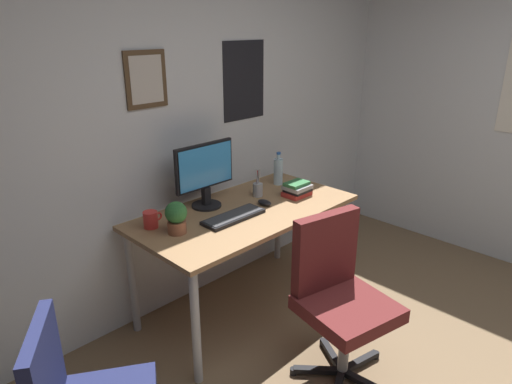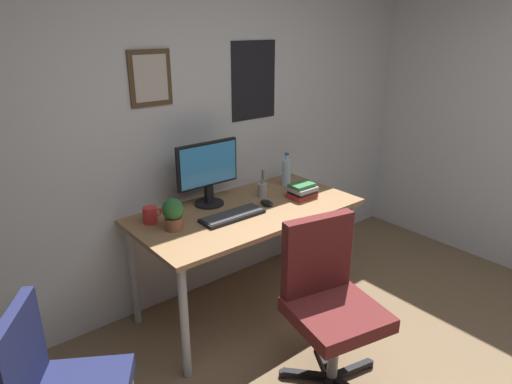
{
  "view_description": "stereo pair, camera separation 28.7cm",
  "coord_description": "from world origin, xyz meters",
  "px_view_note": "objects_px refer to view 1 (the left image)",
  "views": [
    {
      "loc": [
        -1.82,
        -0.31,
        1.92
      ],
      "look_at": [
        0.09,
        1.58,
        0.91
      ],
      "focal_mm": 31.64,
      "sensor_mm": 36.0,
      "label": 1
    },
    {
      "loc": [
        -1.61,
        -0.5,
        1.92
      ],
      "look_at": [
        0.09,
        1.58,
        0.91
      ],
      "focal_mm": 31.64,
      "sensor_mm": 36.0,
      "label": 2
    }
  ],
  "objects_px": {
    "coffee_mug_near": "(151,219)",
    "pen_cup": "(258,189)",
    "computer_mouse": "(265,203)",
    "book_stack_left": "(297,189)",
    "potted_plant": "(176,216)",
    "water_bottle": "(278,171)",
    "keyboard": "(234,217)",
    "monitor": "(205,172)",
    "office_chair": "(338,291)"
  },
  "relations": [
    {
      "from": "computer_mouse",
      "to": "pen_cup",
      "type": "relative_size",
      "value": 0.55
    },
    {
      "from": "potted_plant",
      "to": "office_chair",
      "type": "bearing_deg",
      "value": -61.62
    },
    {
      "from": "office_chair",
      "to": "book_stack_left",
      "type": "bearing_deg",
      "value": 55.1
    },
    {
      "from": "water_bottle",
      "to": "coffee_mug_near",
      "type": "bearing_deg",
      "value": 178.98
    },
    {
      "from": "computer_mouse",
      "to": "coffee_mug_near",
      "type": "distance_m",
      "value": 0.78
    },
    {
      "from": "computer_mouse",
      "to": "potted_plant",
      "type": "bearing_deg",
      "value": 174.27
    },
    {
      "from": "keyboard",
      "to": "coffee_mug_near",
      "type": "distance_m",
      "value": 0.51
    },
    {
      "from": "computer_mouse",
      "to": "potted_plant",
      "type": "relative_size",
      "value": 0.56
    },
    {
      "from": "water_bottle",
      "to": "book_stack_left",
      "type": "xyz_separation_m",
      "value": [
        -0.09,
        -0.26,
        -0.06
      ]
    },
    {
      "from": "book_stack_left",
      "to": "computer_mouse",
      "type": "bearing_deg",
      "value": 171.62
    },
    {
      "from": "water_bottle",
      "to": "keyboard",
      "type": "bearing_deg",
      "value": -160.79
    },
    {
      "from": "monitor",
      "to": "keyboard",
      "type": "xyz_separation_m",
      "value": [
        -0.01,
        -0.28,
        -0.23
      ]
    },
    {
      "from": "potted_plant",
      "to": "coffee_mug_near",
      "type": "bearing_deg",
      "value": 110.4
    },
    {
      "from": "keyboard",
      "to": "office_chair",
      "type": "bearing_deg",
      "value": -83.96
    },
    {
      "from": "office_chair",
      "to": "coffee_mug_near",
      "type": "bearing_deg",
      "value": 117.09
    },
    {
      "from": "potted_plant",
      "to": "water_bottle",
      "type": "bearing_deg",
      "value": 8.25
    },
    {
      "from": "potted_plant",
      "to": "keyboard",
      "type": "bearing_deg",
      "value": -12.68
    },
    {
      "from": "computer_mouse",
      "to": "pen_cup",
      "type": "distance_m",
      "value": 0.18
    },
    {
      "from": "book_stack_left",
      "to": "monitor",
      "type": "bearing_deg",
      "value": 152.09
    },
    {
      "from": "coffee_mug_near",
      "to": "office_chair",
      "type": "bearing_deg",
      "value": -62.91
    },
    {
      "from": "water_bottle",
      "to": "coffee_mug_near",
      "type": "height_order",
      "value": "water_bottle"
    },
    {
      "from": "keyboard",
      "to": "water_bottle",
      "type": "distance_m",
      "value": 0.73
    },
    {
      "from": "coffee_mug_near",
      "to": "pen_cup",
      "type": "distance_m",
      "value": 0.83
    },
    {
      "from": "water_bottle",
      "to": "potted_plant",
      "type": "height_order",
      "value": "water_bottle"
    },
    {
      "from": "water_bottle",
      "to": "potted_plant",
      "type": "xyz_separation_m",
      "value": [
        -1.06,
        -0.15,
        -0.0
      ]
    },
    {
      "from": "coffee_mug_near",
      "to": "book_stack_left",
      "type": "distance_m",
      "value": 1.07
    },
    {
      "from": "pen_cup",
      "to": "book_stack_left",
      "type": "height_order",
      "value": "pen_cup"
    },
    {
      "from": "monitor",
      "to": "water_bottle",
      "type": "distance_m",
      "value": 0.69
    },
    {
      "from": "potted_plant",
      "to": "pen_cup",
      "type": "bearing_deg",
      "value": 6.31
    },
    {
      "from": "book_stack_left",
      "to": "office_chair",
      "type": "bearing_deg",
      "value": -124.9
    },
    {
      "from": "pen_cup",
      "to": "book_stack_left",
      "type": "bearing_deg",
      "value": -44.13
    },
    {
      "from": "coffee_mug_near",
      "to": "keyboard",
      "type": "bearing_deg",
      "value": -30.37
    },
    {
      "from": "keyboard",
      "to": "computer_mouse",
      "type": "bearing_deg",
      "value": 3.17
    },
    {
      "from": "office_chair",
      "to": "pen_cup",
      "type": "distance_m",
      "value": 1.02
    },
    {
      "from": "water_bottle",
      "to": "pen_cup",
      "type": "xyz_separation_m",
      "value": [
        -0.29,
        -0.07,
        -0.05
      ]
    },
    {
      "from": "keyboard",
      "to": "book_stack_left",
      "type": "height_order",
      "value": "book_stack_left"
    },
    {
      "from": "keyboard",
      "to": "book_stack_left",
      "type": "distance_m",
      "value": 0.59
    },
    {
      "from": "keyboard",
      "to": "book_stack_left",
      "type": "bearing_deg",
      "value": -2.55
    },
    {
      "from": "water_bottle",
      "to": "monitor",
      "type": "bearing_deg",
      "value": 176.22
    },
    {
      "from": "coffee_mug_near",
      "to": "pen_cup",
      "type": "height_order",
      "value": "pen_cup"
    },
    {
      "from": "keyboard",
      "to": "book_stack_left",
      "type": "relative_size",
      "value": 2.28
    },
    {
      "from": "office_chair",
      "to": "monitor",
      "type": "relative_size",
      "value": 2.07
    },
    {
      "from": "potted_plant",
      "to": "book_stack_left",
      "type": "relative_size",
      "value": 1.03
    },
    {
      "from": "coffee_mug_near",
      "to": "pen_cup",
      "type": "xyz_separation_m",
      "value": [
        0.83,
        -0.09,
        0.0
      ]
    },
    {
      "from": "computer_mouse",
      "to": "book_stack_left",
      "type": "bearing_deg",
      "value": -8.38
    },
    {
      "from": "keyboard",
      "to": "potted_plant",
      "type": "height_order",
      "value": "potted_plant"
    },
    {
      "from": "monitor",
      "to": "potted_plant",
      "type": "xyz_separation_m",
      "value": [
        -0.38,
        -0.2,
        -0.13
      ]
    },
    {
      "from": "coffee_mug_near",
      "to": "pen_cup",
      "type": "relative_size",
      "value": 0.63
    },
    {
      "from": "keyboard",
      "to": "water_bottle",
      "type": "relative_size",
      "value": 1.7
    },
    {
      "from": "coffee_mug_near",
      "to": "pen_cup",
      "type": "bearing_deg",
      "value": -6.09
    }
  ]
}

